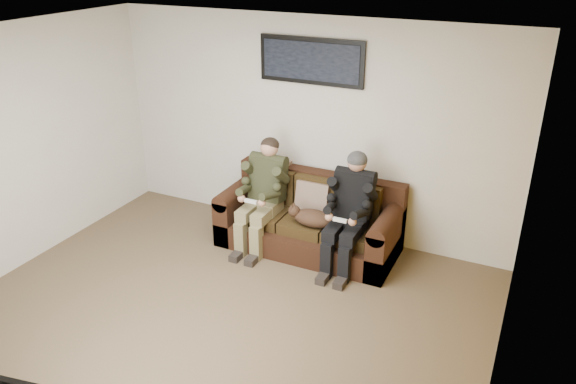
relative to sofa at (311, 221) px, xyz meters
The scene contains 12 objects.
floor 1.87m from the sofa, 97.80° to the right, with size 5.00×5.00×0.00m, color brown.
ceiling 2.93m from the sofa, 97.80° to the right, with size 5.00×5.00×0.00m, color silver.
wall_back 1.10m from the sofa, 120.39° to the left, with size 5.00×5.00×0.00m, color beige.
wall_right 3.06m from the sofa, 39.03° to the right, with size 4.50×4.50×0.00m, color beige.
accent_wall_right 3.05m from the sofa, 39.15° to the right, with size 4.50×4.50×0.00m, color #B47B12.
sofa is the anchor object (origin of this frame).
throw_pillow 0.28m from the sofa, 90.00° to the left, with size 0.39×0.11×0.38m, color #846756.
throw_blanket 0.86m from the sofa, 157.45° to the left, with size 0.42×0.21×0.08m, color gray.
person_left 0.68m from the sofa, 162.02° to the right, with size 0.51×0.87×1.27m.
person_right 0.68m from the sofa, 17.94° to the right, with size 0.51×0.86×1.28m.
cat 0.35m from the sofa, 65.62° to the right, with size 0.66×0.26×0.24m.
framed_poster 1.83m from the sofa, 117.02° to the left, with size 1.25×0.05×0.52m.
Camera 1 is at (2.53, -3.57, 3.35)m, focal length 35.00 mm.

